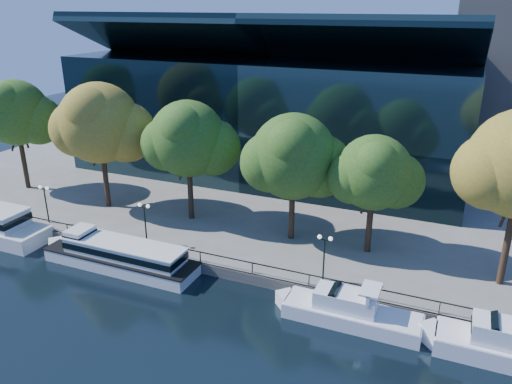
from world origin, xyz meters
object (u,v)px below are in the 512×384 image
at_px(tree_0, 16,114).
at_px(tree_3, 295,159).
at_px(lamp_1, 145,214).
at_px(tour_boat, 117,254).
at_px(tree_2, 189,141).
at_px(tree_4, 375,174).
at_px(tree_1, 101,125).
at_px(lamp_2, 325,247).
at_px(cruiser_near, 346,310).
at_px(cruiser_far, 505,346).
at_px(lamp_0, 45,196).

bearing_deg(tree_0, tree_3, -1.07).
bearing_deg(lamp_1, tree_3, 27.02).
bearing_deg(tour_boat, lamp_1, 75.11).
relative_size(tree_2, tree_3, 1.02).
xyz_separation_m(tree_4, lamp_1, (-19.80, -6.51, -4.51)).
bearing_deg(tree_1, lamp_2, -12.92).
bearing_deg(tree_1, tour_boat, -48.73).
distance_m(tree_2, lamp_2, 18.38).
xyz_separation_m(lamp_1, lamp_2, (17.31, 0.00, 0.00)).
bearing_deg(tour_boat, tree_2, 78.67).
relative_size(tree_0, tree_2, 1.05).
height_order(cruiser_near, tree_1, tree_1).
relative_size(tour_boat, cruiser_far, 1.47).
bearing_deg(tree_3, tree_1, -179.27).
relative_size(cruiser_far, tree_3, 0.90).
height_order(tree_1, lamp_0, tree_1).
relative_size(tree_2, lamp_1, 3.11).
xyz_separation_m(tour_boat, lamp_0, (-11.26, 3.37, 2.68)).
relative_size(cruiser_far, tree_4, 1.00).
bearing_deg(tree_1, tree_2, 3.74).
bearing_deg(cruiser_far, tree_1, 166.38).
distance_m(tree_1, lamp_1, 12.70).
height_order(tree_1, tree_4, tree_1).
height_order(tour_boat, tree_1, tree_1).
bearing_deg(tour_boat, cruiser_far, -0.46).
relative_size(cruiser_far, tree_2, 0.88).
bearing_deg(tree_4, lamp_2, -110.89).
height_order(tour_boat, cruiser_near, cruiser_near).
distance_m(tour_boat, cruiser_far, 31.75).
relative_size(cruiser_near, tree_0, 0.85).
xyz_separation_m(cruiser_far, tree_0, (-53.07, 10.63, 9.05)).
xyz_separation_m(tour_boat, tree_0, (-21.32, 10.37, 8.88)).
relative_size(tree_4, lamp_0, 2.72).
xyz_separation_m(tree_2, lamp_2, (16.18, -6.75, -5.52)).
bearing_deg(lamp_1, tree_4, 18.20).
xyz_separation_m(tour_boat, tree_4, (20.69, 9.88, 7.19)).
height_order(tour_boat, lamp_2, lamp_2).
height_order(lamp_0, lamp_2, same).
xyz_separation_m(tree_0, lamp_1, (22.21, -7.00, -6.20)).
relative_size(tree_0, tree_3, 1.08).
bearing_deg(cruiser_far, tour_boat, 179.54).
relative_size(tree_0, lamp_1, 3.28).
distance_m(tour_boat, tree_4, 24.03).
bearing_deg(cruiser_far, lamp_2, 165.01).
height_order(tree_0, lamp_1, tree_0).
bearing_deg(tree_3, cruiser_far, -28.48).
distance_m(tree_1, tree_3, 21.68).
bearing_deg(tree_2, lamp_2, -22.66).
bearing_deg(tree_1, cruiser_far, -13.62).
height_order(cruiser_far, lamp_2, lamp_2).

